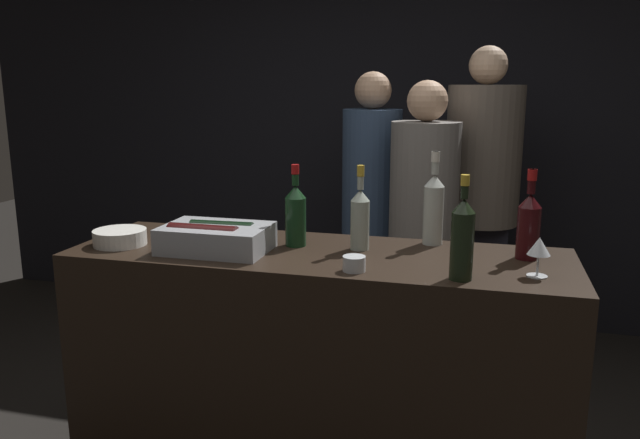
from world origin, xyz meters
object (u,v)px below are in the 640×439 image
Objects in this scene: champagne_bottle at (462,237)px; person_blond_tee at (371,203)px; candle_votive at (354,264)px; rose_wine_bottle at (360,217)px; red_wine_bottle_burgundy at (296,213)px; white_wine_bottle at (434,207)px; wine_glass at (539,248)px; person_in_hoodie at (423,222)px; bowl_white at (120,237)px; person_grey_polo at (481,195)px; ice_bin_with_bottles at (215,237)px; red_wine_bottle_tall at (529,223)px.

person_blond_tee is (-0.58, 1.54, -0.20)m from champagne_bottle.
candle_votive is 0.31m from rose_wine_bottle.
white_wine_bottle is at bearing 17.54° from red_wine_bottle_burgundy.
red_wine_bottle_burgundy is (-0.90, 0.18, 0.03)m from wine_glass.
candle_votive is at bearing -117.15° from white_wine_bottle.
person_in_hoodie reaches higher than champagne_bottle.
red_wine_bottle_burgundy is at bearing 14.02° from bowl_white.
candle_votive is 0.25× the size of red_wine_bottle_burgundy.
candle_votive is at bearing -6.35° from bowl_white.
red_wine_bottle_burgundy is at bearing -178.05° from rose_wine_bottle.
person_blond_tee reaches higher than bowl_white.
person_in_hoodie is at bearing 84.92° from candle_votive.
person_grey_polo reaches higher than white_wine_bottle.
red_wine_bottle_burgundy is at bearing -44.15° from person_blond_tee.
wine_glass is (1.57, -0.01, 0.07)m from bowl_white.
ice_bin_with_bottles is 1.93× the size of bowl_white.
bowl_white is 1.58m from wine_glass.
person_blond_tee is (-0.33, 0.28, 0.04)m from person_in_hoodie.
white_wine_bottle reaches higher than candle_votive.
person_grey_polo reaches higher than red_wine_bottle_burgundy.
white_wine_bottle reaches higher than ice_bin_with_bottles.
white_wine_bottle is (-0.37, 0.35, 0.05)m from wine_glass.
red_wine_bottle_burgundy is 0.19× the size of person_blond_tee.
champagne_bottle is at bearing -0.22° from candle_votive.
candle_votive is 0.51m from white_wine_bottle.
ice_bin_with_bottles reaches higher than candle_votive.
ice_bin_with_bottles is at bearing -162.65° from rose_wine_bottle.
candle_votive is 0.37m from champagne_bottle.
bowl_white is 0.64× the size of red_wine_bottle_burgundy.
white_wine_bottle is (0.79, 0.32, 0.10)m from ice_bin_with_bottles.
person_blond_tee is at bearing 62.17° from bowl_white.
ice_bin_with_bottles is 1.34m from person_in_hoodie.
wine_glass is 0.07× the size of person_grey_polo.
red_wine_bottle_tall is at bearing -19.98° from white_wine_bottle.
champagne_bottle is at bearing -7.54° from ice_bin_with_bottles.
ice_bin_with_bottles is 1.08× the size of white_wine_bottle.
ice_bin_with_bottles is 1.17m from red_wine_bottle_tall.
bowl_white is at bearing -178.20° from ice_bin_with_bottles.
candle_votive is 1.66m from person_grey_polo.
ice_bin_with_bottles is at bearing -157.98° from white_wine_bottle.
person_grey_polo is (0.05, 1.61, -0.13)m from champagne_bottle.
rose_wine_bottle is at bearing 10.80° from bowl_white.
wine_glass is 0.41× the size of rose_wine_bottle.
person_in_hoodie is at bearing 116.27° from red_wine_bottle_tall.
wine_glass is 0.22m from red_wine_bottle_tall.
ice_bin_with_bottles is at bearing 167.98° from candle_votive.
person_grey_polo reaches higher than wine_glass.
ice_bin_with_bottles is 1.22× the size of red_wine_bottle_tall.
person_in_hoodie is (-0.47, 0.95, -0.23)m from red_wine_bottle_tall.
wine_glass is at bearing 21.18° from champagne_bottle.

